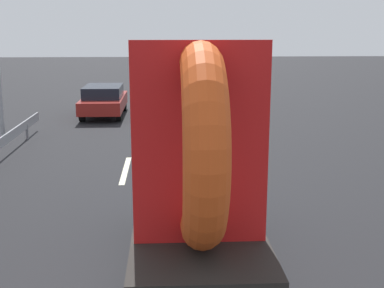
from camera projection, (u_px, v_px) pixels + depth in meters
name	position (u px, v px, depth m)	size (l,w,h in m)	color
ground_plane	(190.00, 257.00, 9.24)	(120.00, 120.00, 0.00)	black
flatbed_truck	(194.00, 166.00, 8.66)	(2.02, 5.18, 3.90)	black
distant_sedan	(104.00, 100.00, 23.43)	(1.84, 4.30, 1.40)	black
lane_dash_left_far	(126.00, 170.00, 14.76)	(2.86, 0.16, 0.01)	beige
lane_dash_right_far	(242.00, 174.00, 14.38)	(2.73, 0.16, 0.01)	beige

